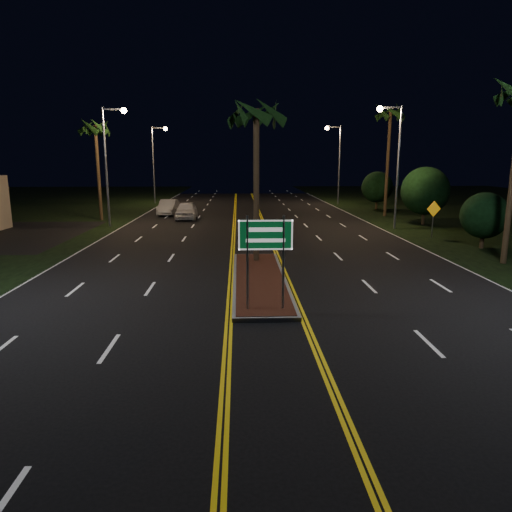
{
  "coord_description": "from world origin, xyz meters",
  "views": [
    {
      "loc": [
        -0.89,
        -11.99,
        5.11
      ],
      "look_at": [
        -0.3,
        3.24,
        1.9
      ],
      "focal_mm": 32.0,
      "sensor_mm": 36.0,
      "label": 1
    }
  ],
  "objects_px": {
    "median_island": "(259,279)",
    "car_far": "(168,206)",
    "highway_sign": "(266,244)",
    "palm_right_far": "(390,114)",
    "shrub_near": "(484,216)",
    "streetlight_left_mid": "(110,153)",
    "shrub_mid": "(425,191)",
    "shrub_far": "(377,187)",
    "warning_sign": "(433,214)",
    "streetlight_left_far": "(156,156)",
    "streetlight_right_far": "(336,156)",
    "palm_left_far": "(95,128)",
    "car_near": "(186,209)",
    "streetlight_right_mid": "(394,153)",
    "palm_median": "(256,114)"
  },
  "relations": [
    {
      "from": "median_island",
      "to": "shrub_mid",
      "type": "height_order",
      "value": "shrub_mid"
    },
    {
      "from": "streetlight_right_mid",
      "to": "shrub_far",
      "type": "distance_m",
      "value": 14.74
    },
    {
      "from": "car_near",
      "to": "car_far",
      "type": "height_order",
      "value": "car_near"
    },
    {
      "from": "median_island",
      "to": "car_near",
      "type": "height_order",
      "value": "car_near"
    },
    {
      "from": "highway_sign",
      "to": "palm_right_far",
      "type": "distance_m",
      "value": 30.81
    },
    {
      "from": "streetlight_left_mid",
      "to": "shrub_mid",
      "type": "bearing_deg",
      "value": 0.0
    },
    {
      "from": "highway_sign",
      "to": "streetlight_right_mid",
      "type": "relative_size",
      "value": 0.36
    },
    {
      "from": "median_island",
      "to": "streetlight_right_far",
      "type": "xyz_separation_m",
      "value": [
        10.61,
        35.0,
        5.57
      ]
    },
    {
      "from": "highway_sign",
      "to": "shrub_far",
      "type": "relative_size",
      "value": 0.81
    },
    {
      "from": "streetlight_right_far",
      "to": "shrub_near",
      "type": "bearing_deg",
      "value": -84.11
    },
    {
      "from": "streetlight_right_mid",
      "to": "car_near",
      "type": "bearing_deg",
      "value": 157.66
    },
    {
      "from": "streetlight_left_mid",
      "to": "car_near",
      "type": "bearing_deg",
      "value": 42.03
    },
    {
      "from": "streetlight_right_mid",
      "to": "shrub_near",
      "type": "distance_m",
      "value": 9.28
    },
    {
      "from": "streetlight_left_far",
      "to": "palm_median",
      "type": "height_order",
      "value": "streetlight_left_far"
    },
    {
      "from": "streetlight_right_far",
      "to": "shrub_near",
      "type": "xyz_separation_m",
      "value": [
        2.89,
        -28.0,
        -3.71
      ]
    },
    {
      "from": "palm_median",
      "to": "streetlight_right_mid",
      "type": "bearing_deg",
      "value": 47.3
    },
    {
      "from": "streetlight_left_mid",
      "to": "streetlight_left_far",
      "type": "height_order",
      "value": "same"
    },
    {
      "from": "median_island",
      "to": "palm_left_far",
      "type": "bearing_deg",
      "value": 121.36
    },
    {
      "from": "streetlight_right_mid",
      "to": "palm_right_far",
      "type": "relative_size",
      "value": 0.87
    },
    {
      "from": "streetlight_right_far",
      "to": "shrub_far",
      "type": "xyz_separation_m",
      "value": [
        3.19,
        -6.0,
        -3.32
      ]
    },
    {
      "from": "palm_right_far",
      "to": "car_near",
      "type": "distance_m",
      "value": 20.12
    },
    {
      "from": "median_island",
      "to": "palm_left_far",
      "type": "xyz_separation_m",
      "value": [
        -12.8,
        21.0,
        7.66
      ]
    },
    {
      "from": "streetlight_left_far",
      "to": "car_far",
      "type": "height_order",
      "value": "streetlight_left_far"
    },
    {
      "from": "shrub_mid",
      "to": "car_near",
      "type": "height_order",
      "value": "shrub_mid"
    },
    {
      "from": "shrub_near",
      "to": "streetlight_left_mid",
      "type": "bearing_deg",
      "value": 157.48
    },
    {
      "from": "shrub_far",
      "to": "car_far",
      "type": "bearing_deg",
      "value": -169.13
    },
    {
      "from": "streetlight_left_far",
      "to": "palm_right_far",
      "type": "bearing_deg",
      "value": -30.88
    },
    {
      "from": "highway_sign",
      "to": "car_near",
      "type": "distance_m",
      "value": 26.44
    },
    {
      "from": "car_near",
      "to": "streetlight_right_far",
      "type": "bearing_deg",
      "value": 38.37
    },
    {
      "from": "median_island",
      "to": "car_far",
      "type": "height_order",
      "value": "car_far"
    },
    {
      "from": "palm_left_far",
      "to": "shrub_near",
      "type": "relative_size",
      "value": 2.67
    },
    {
      "from": "highway_sign",
      "to": "palm_left_far",
      "type": "bearing_deg",
      "value": 116.92
    },
    {
      "from": "shrub_near",
      "to": "streetlight_left_far",
      "type": "bearing_deg",
      "value": 128.79
    },
    {
      "from": "palm_median",
      "to": "shrub_near",
      "type": "xyz_separation_m",
      "value": [
        13.5,
        3.5,
        -5.33
      ]
    },
    {
      "from": "median_island",
      "to": "shrub_mid",
      "type": "xyz_separation_m",
      "value": [
        14.0,
        17.0,
        2.64
      ]
    },
    {
      "from": "streetlight_right_mid",
      "to": "streetlight_left_far",
      "type": "bearing_deg",
      "value": 133.97
    },
    {
      "from": "median_island",
      "to": "streetlight_right_far",
      "type": "distance_m",
      "value": 37.0
    },
    {
      "from": "shrub_mid",
      "to": "shrub_far",
      "type": "bearing_deg",
      "value": 90.95
    },
    {
      "from": "highway_sign",
      "to": "car_near",
      "type": "xyz_separation_m",
      "value": [
        -5.49,
        25.82,
        -1.52
      ]
    },
    {
      "from": "highway_sign",
      "to": "shrub_far",
      "type": "xyz_separation_m",
      "value": [
        13.8,
        33.2,
        -0.07
      ]
    },
    {
      "from": "palm_right_far",
      "to": "car_near",
      "type": "relative_size",
      "value": 1.94
    },
    {
      "from": "car_far",
      "to": "palm_median",
      "type": "bearing_deg",
      "value": -69.14
    },
    {
      "from": "warning_sign",
      "to": "car_near",
      "type": "bearing_deg",
      "value": 134.96
    },
    {
      "from": "streetlight_right_far",
      "to": "warning_sign",
      "type": "bearing_deg",
      "value": -86.6
    },
    {
      "from": "shrub_far",
      "to": "warning_sign",
      "type": "bearing_deg",
      "value": -95.43
    },
    {
      "from": "median_island",
      "to": "shrub_near",
      "type": "relative_size",
      "value": 3.11
    },
    {
      "from": "highway_sign",
      "to": "median_island",
      "type": "bearing_deg",
      "value": 90.0
    },
    {
      "from": "streetlight_left_mid",
      "to": "car_near",
      "type": "xyz_separation_m",
      "value": [
        5.12,
        4.62,
        -4.77
      ]
    },
    {
      "from": "palm_left_far",
      "to": "palm_right_far",
      "type": "height_order",
      "value": "palm_right_far"
    },
    {
      "from": "highway_sign",
      "to": "palm_right_far",
      "type": "relative_size",
      "value": 0.31
    }
  ]
}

